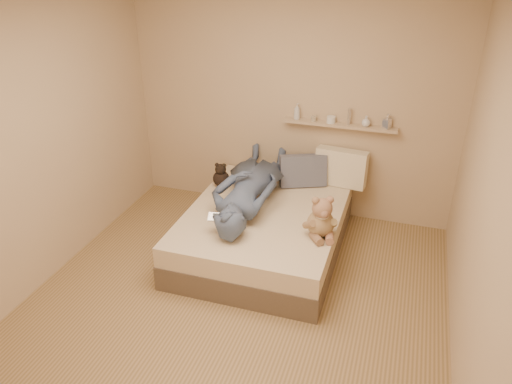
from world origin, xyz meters
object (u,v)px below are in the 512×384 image
(game_console, at_px, (218,217))
(pillow_grey, at_px, (303,171))
(pillow_cream, at_px, (341,167))
(person, at_px, (249,185))
(bed, at_px, (264,230))
(dark_plush, at_px, (221,176))
(wall_shelf, at_px, (340,125))
(teddy_bear, at_px, (321,220))

(game_console, bearing_deg, pillow_grey, 67.39)
(pillow_cream, relative_size, person, 0.33)
(bed, relative_size, pillow_cream, 3.45)
(dark_plush, bearing_deg, wall_shelf, 24.28)
(person, relative_size, wall_shelf, 1.38)
(dark_plush, xyz_separation_m, pillow_grey, (0.83, 0.30, 0.05))
(game_console, distance_m, teddy_bear, 0.93)
(person, bearing_deg, game_console, 79.65)
(pillow_cream, distance_m, pillow_grey, 0.41)
(person, distance_m, wall_shelf, 1.18)
(person, bearing_deg, pillow_cream, -142.08)
(dark_plush, relative_size, pillow_grey, 0.55)
(teddy_bear, height_order, person, teddy_bear)
(bed, bearing_deg, pillow_cream, 53.59)
(pillow_cream, bearing_deg, bed, -126.41)
(dark_plush, bearing_deg, teddy_bear, -28.69)
(bed, relative_size, teddy_bear, 4.63)
(wall_shelf, bearing_deg, dark_plush, -155.72)
(teddy_bear, xyz_separation_m, pillow_grey, (-0.39, 0.98, 0.00))
(dark_plush, bearing_deg, game_console, -69.94)
(bed, xyz_separation_m, teddy_bear, (0.62, -0.29, 0.39))
(game_console, distance_m, person, 0.64)
(bed, distance_m, teddy_bear, 0.79)
(pillow_grey, bearing_deg, wall_shelf, 33.83)
(pillow_grey, relative_size, person, 0.30)
(wall_shelf, bearing_deg, person, -133.51)
(teddy_bear, bearing_deg, pillow_grey, 111.97)
(teddy_bear, height_order, pillow_grey, teddy_bear)
(wall_shelf, bearing_deg, teddy_bear, -86.78)
(teddy_bear, bearing_deg, pillow_cream, 90.27)
(teddy_bear, xyz_separation_m, pillow_cream, (-0.01, 1.12, 0.03))
(game_console, height_order, dark_plush, dark_plush)
(game_console, bearing_deg, pillow_cream, 56.52)
(teddy_bear, xyz_separation_m, dark_plush, (-1.23, 0.67, -0.05))
(pillow_grey, relative_size, wall_shelf, 0.42)
(pillow_cream, xyz_separation_m, pillow_grey, (-0.39, -0.14, -0.03))
(pillow_cream, relative_size, wall_shelf, 0.46)
(bed, bearing_deg, person, 149.90)
(bed, relative_size, dark_plush, 6.88)
(bed, distance_m, dark_plush, 0.80)
(teddy_bear, distance_m, pillow_cream, 1.12)
(dark_plush, height_order, pillow_cream, pillow_cream)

